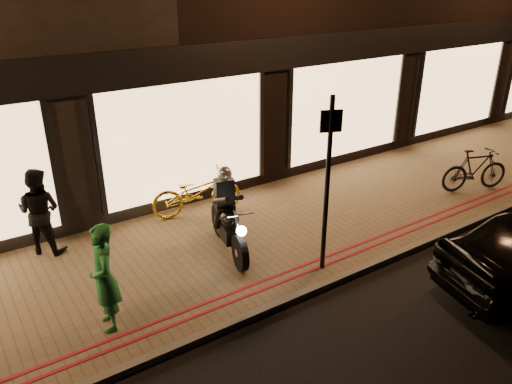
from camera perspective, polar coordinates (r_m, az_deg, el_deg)
ground at (r=8.17m, az=5.37°, el=-12.20°), size 90.00×90.00×0.00m
sidewalk at (r=9.50m, az=-2.21°, el=-6.00°), size 50.00×4.00×0.12m
kerb_stone at (r=8.17m, az=5.16°, el=-11.69°), size 50.00×0.14×0.12m
red_kerb_lines at (r=8.45m, az=3.04°, el=-9.73°), size 50.00×0.26×0.01m
motorcycle at (r=8.94m, az=-3.24°, el=-3.16°), size 0.75×1.91×1.59m
sign_post at (r=8.01m, az=8.19°, el=1.66°), size 0.33×0.17×3.00m
bicycle_gold at (r=10.36m, az=-6.79°, el=-0.06°), size 1.98×1.08×0.99m
bicycle_dark at (r=12.52m, az=23.76°, el=2.34°), size 1.72×1.01×1.00m
person_green at (r=7.28m, az=-16.95°, el=-9.38°), size 0.47×0.64×1.62m
person_dark at (r=9.61m, az=-23.52°, el=-2.01°), size 0.98×0.97×1.60m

